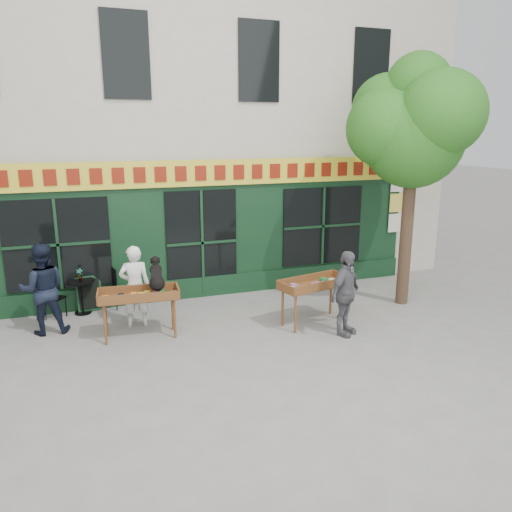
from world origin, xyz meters
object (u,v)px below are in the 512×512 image
object	(u,v)px
woman	(135,286)
book_cart_right	(314,286)
man_right	(345,294)
man_left	(43,289)
dog	(156,273)
book_cart_center	(139,297)
bistro_table	(81,290)

from	to	relation	value
woman	book_cart_right	xyz separation A→B (m)	(3.53, -1.13, -0.03)
man_right	man_left	world-z (taller)	man_left
dog	man_right	distance (m)	3.70
book_cart_center	man_right	world-z (taller)	man_right
book_cart_center	dog	size ratio (longest dim) A/B	2.58
dog	bistro_table	xyz separation A→B (m)	(-1.40, 1.81, -0.75)
dog	book_cart_right	xyz separation A→B (m)	(3.18, -0.43, -0.47)
book_cart_right	bistro_table	bearing A→B (deg)	141.11
dog	woman	distance (m)	0.90
woman	man_left	distance (m)	1.77
book_cart_center	bistro_table	size ratio (longest dim) A/B	2.04
man_right	man_left	xyz separation A→B (m)	(-5.58, 2.09, 0.06)
dog	woman	bearing A→B (deg)	121.61
woman	bistro_table	xyz separation A→B (m)	(-1.05, 1.11, -0.31)
woman	bistro_table	size ratio (longest dim) A/B	2.24
bistro_table	dog	bearing A→B (deg)	-52.21
woman	man_left	xyz separation A→B (m)	(-1.75, 0.21, 0.07)
bistro_table	man_left	world-z (taller)	man_left
book_cart_center	woman	world-z (taller)	woman
bistro_table	man_left	bearing A→B (deg)	-127.87
book_cart_right	man_left	bearing A→B (deg)	152.94
book_cart_center	woman	size ratio (longest dim) A/B	0.91
book_cart_center	dog	world-z (taller)	dog
woman	book_cart_right	size ratio (longest dim) A/B	1.07
dog	man_left	xyz separation A→B (m)	(-2.10, 0.91, -0.37)
book_cart_right	bistro_table	xyz separation A→B (m)	(-4.58, 2.24, -0.28)
dog	bistro_table	bearing A→B (deg)	132.84
man_right	dog	bearing A→B (deg)	128.42
book_cart_center	book_cart_right	xyz separation A→B (m)	(3.53, -0.48, 0.00)
dog	woman	size ratio (longest dim) A/B	0.35
book_cart_center	bistro_table	distance (m)	2.07
woman	bistro_table	distance (m)	1.56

